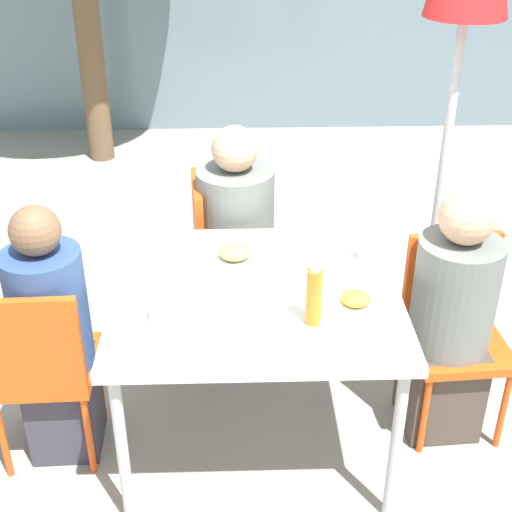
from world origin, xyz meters
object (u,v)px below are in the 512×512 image
chair_right (454,319)px  chair_far (219,247)px  person_right (450,323)px  person_far (236,245)px  bottle (314,296)px  drinking_cup (368,248)px  salad_bowl (172,311)px  person_left (54,342)px  chair_left (39,363)px

chair_right → chair_far: bearing=-37.2°
person_right → person_far: size_ratio=0.99×
bottle → chair_right: bearing=29.5°
chair_right → drinking_cup: size_ratio=7.95×
person_right → salad_bowl: bearing=8.1°
drinking_cup → salad_bowl: bearing=-152.9°
person_left → drinking_cup: person_left is taller
chair_right → drinking_cup: (-0.38, 0.08, 0.31)m
chair_far → person_left: bearing=-43.6°
chair_left → chair_right: bearing=6.3°
chair_right → person_left: bearing=1.8°
person_left → bottle: person_left is taller
bottle → drinking_cup: (0.27, 0.45, -0.06)m
chair_left → drinking_cup: 1.40m
chair_far → drinking_cup: (0.63, -0.58, 0.31)m
chair_left → person_left: 0.10m
person_right → person_far: bearing=-42.5°
person_left → person_far: size_ratio=0.99×
chair_far → drinking_cup: bearing=41.7°
chair_left → drinking_cup: size_ratio=7.95×
chair_far → bottle: size_ratio=3.58×
chair_left → drinking_cup: drinking_cup is taller
chair_left → person_far: size_ratio=0.75×
person_right → chair_right: bearing=-121.9°
chair_right → chair_left: bearing=4.4°
person_far → person_right: bearing=45.6°
person_right → bottle: 0.75m
bottle → salad_bowl: (-0.51, 0.05, -0.09)m
person_left → bottle: bearing=-13.4°
bottle → drinking_cup: bottle is taller
bottle → salad_bowl: bottle is taller
salad_bowl → drinking_cup: bearing=27.1°
chair_left → person_far: (0.78, 0.87, 0.03)m
chair_right → bottle: (-0.65, -0.37, 0.37)m
person_far → person_left: bearing=-48.5°
chair_right → person_far: size_ratio=0.75×
chair_left → person_right: bearing=3.7°
person_left → salad_bowl: 0.57m
person_left → chair_right: size_ratio=1.32×
person_far → chair_left: bearing=-47.5°
person_far → drinking_cup: bearing=39.7°
person_right → chair_far: person_right is taller
person_right → bottle: person_right is taller
person_far → bottle: size_ratio=4.80×
chair_right → salad_bowl: 1.24m
chair_far → person_far: bearing=58.1°
person_right → chair_far: size_ratio=1.33×
person_right → person_far: person_far is taller
person_right → salad_bowl: (-1.12, -0.24, 0.25)m
person_right → person_far: (-0.88, 0.71, -0.00)m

